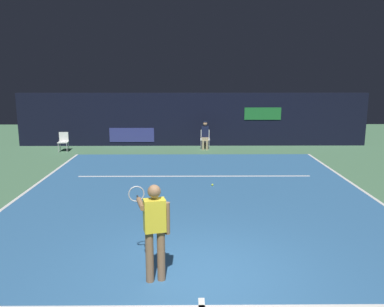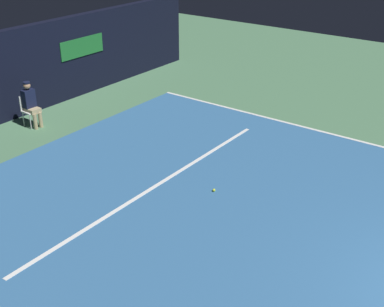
{
  "view_description": "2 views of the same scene",
  "coord_description": "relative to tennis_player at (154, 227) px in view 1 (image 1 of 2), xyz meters",
  "views": [
    {
      "loc": [
        -0.2,
        -6.42,
        3.53
      ],
      "look_at": [
        -0.09,
        6.5,
        0.91
      ],
      "focal_mm": 37.02,
      "sensor_mm": 36.0,
      "label": 1
    },
    {
      "loc": [
        -7.67,
        0.26,
        5.79
      ],
      "look_at": [
        0.35,
        6.19,
        0.91
      ],
      "focal_mm": 47.83,
      "sensor_mm": 36.0,
      "label": 2
    }
  ],
  "objects": [
    {
      "name": "ground_plane",
      "position": [
        0.78,
        4.99,
        -0.99
      ],
      "size": [
        33.06,
        33.06,
        0.0
      ],
      "primitive_type": "plane",
      "color": "#4C7A56"
    },
    {
      "name": "court_surface",
      "position": [
        0.78,
        4.99,
        -0.98
      ],
      "size": [
        10.36,
        11.76,
        0.01
      ],
      "primitive_type": "cube",
      "color": "#336699",
      "rests_on": "ground"
    },
    {
      "name": "line_baseline",
      "position": [
        0.78,
        -0.84,
        -0.97
      ],
      "size": [
        10.36,
        0.1,
        0.01
      ],
      "primitive_type": "cube",
      "color": "white",
      "rests_on": "court_surface"
    },
    {
      "name": "line_sideline_left",
      "position": [
        5.91,
        4.99,
        -0.97
      ],
      "size": [
        0.1,
        11.76,
        0.01
      ],
      "primitive_type": "cube",
      "color": "white",
      "rests_on": "court_surface"
    },
    {
      "name": "line_sideline_right",
      "position": [
        -4.35,
        4.99,
        -0.97
      ],
      "size": [
        0.1,
        11.76,
        0.01
      ],
      "primitive_type": "cube",
      "color": "white",
      "rests_on": "court_surface"
    },
    {
      "name": "line_service",
      "position": [
        0.78,
        7.05,
        -0.97
      ],
      "size": [
        8.08,
        0.1,
        0.01
      ],
      "primitive_type": "cube",
      "color": "white",
      "rests_on": "court_surface"
    },
    {
      "name": "line_centre_mark",
      "position": [
        0.78,
        -0.74,
        -0.97
      ],
      "size": [
        0.1,
        0.3,
        0.01
      ],
      "primitive_type": "cube",
      "color": "white",
      "rests_on": "court_surface"
    },
    {
      "name": "back_wall",
      "position": [
        0.78,
        13.2,
        0.31
      ],
      "size": [
        17.19,
        0.33,
        2.6
      ],
      "color": "black",
      "rests_on": "ground"
    },
    {
      "name": "tennis_player",
      "position": [
        0.0,
        0.0,
        0.0
      ],
      "size": [
        0.8,
        0.93,
        1.73
      ],
      "color": "#8C6647",
      "rests_on": "ground"
    },
    {
      "name": "line_judge_on_chair",
      "position": [
        1.36,
        12.18,
        -0.3
      ],
      "size": [
        0.46,
        0.54,
        1.32
      ],
      "color": "white",
      "rests_on": "ground"
    },
    {
      "name": "courtside_chair_near",
      "position": [
        -5.19,
        11.69,
        -0.49
      ],
      "size": [
        0.47,
        0.45,
        0.88
      ],
      "color": "white",
      "rests_on": "ground"
    },
    {
      "name": "tennis_ball",
      "position": [
        1.34,
        5.85,
        -0.94
      ],
      "size": [
        0.07,
        0.07,
        0.07
      ],
      "primitive_type": "sphere",
      "color": "#CCE033",
      "rests_on": "court_surface"
    }
  ]
}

